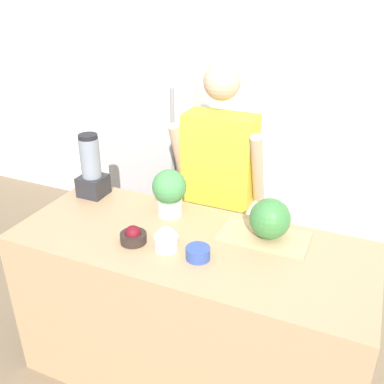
{
  "coord_description": "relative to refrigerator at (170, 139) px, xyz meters",
  "views": [
    {
      "loc": [
        0.73,
        -1.26,
        2.05
      ],
      "look_at": [
        0.0,
        0.4,
        1.16
      ],
      "focal_mm": 40.0,
      "sensor_mm": 36.0,
      "label": 1
    }
  ],
  "objects": [
    {
      "name": "person",
      "position": [
        0.65,
        -0.61,
        -0.07
      ],
      "size": [
        0.57,
        0.26,
        1.65
      ],
      "color": "#4C608C",
      "rests_on": "ground_plane"
    },
    {
      "name": "watermelon",
      "position": [
        1.1,
        -1.11,
        0.1
      ],
      "size": [
        0.2,
        0.2,
        0.2
      ],
      "color": "#3D7F3D",
      "rests_on": "cutting_board"
    },
    {
      "name": "counter_island",
      "position": [
        0.75,
        -1.28,
        -0.47
      ],
      "size": [
        1.79,
        0.73,
        0.91
      ],
      "color": "tan",
      "rests_on": "ground_plane"
    },
    {
      "name": "bowl_small_blue",
      "position": [
        0.85,
        -1.41,
        0.02
      ],
      "size": [
        0.11,
        0.11,
        0.06
      ],
      "color": "#334C9E",
      "rests_on": "counter_island"
    },
    {
      "name": "bowl_cherries",
      "position": [
        0.5,
        -1.41,
        0.02
      ],
      "size": [
        0.13,
        0.13,
        0.09
      ],
      "color": "#2D231E",
      "rests_on": "counter_island"
    },
    {
      "name": "potted_plant",
      "position": [
        0.54,
        -1.08,
        0.13
      ],
      "size": [
        0.18,
        0.18,
        0.26
      ],
      "color": "beige",
      "rests_on": "counter_island"
    },
    {
      "name": "blender",
      "position": [
        0.02,
        -1.05,
        0.15
      ],
      "size": [
        0.15,
        0.15,
        0.38
      ],
      "color": "#28282D",
      "rests_on": "counter_island"
    },
    {
      "name": "wall_back",
      "position": [
        0.75,
        0.41,
        0.38
      ],
      "size": [
        8.0,
        0.06,
        2.6
      ],
      "color": "white",
      "rests_on": "ground_plane"
    },
    {
      "name": "refrigerator",
      "position": [
        0.0,
        0.0,
        0.0
      ],
      "size": [
        0.72,
        0.75,
        1.84
      ],
      "color": "#B7B7BC",
      "rests_on": "ground_plane"
    },
    {
      "name": "cutting_board",
      "position": [
        1.08,
        -1.11,
        -0.01
      ],
      "size": [
        0.44,
        0.24,
        0.01
      ],
      "color": "tan",
      "rests_on": "counter_island"
    },
    {
      "name": "bowl_cream",
      "position": [
        0.68,
        -1.4,
        0.04
      ],
      "size": [
        0.12,
        0.12,
        0.12
      ],
      "color": "beige",
      "rests_on": "counter_island"
    }
  ]
}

